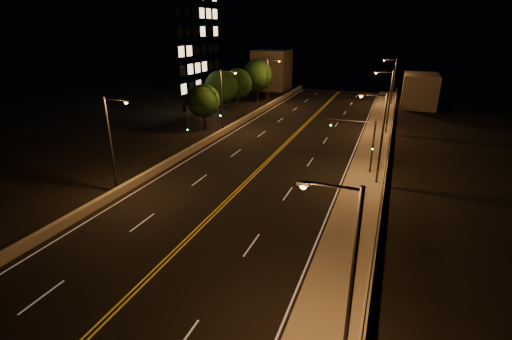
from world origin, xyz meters
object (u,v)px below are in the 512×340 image
(streetlight_1, at_px, (379,134))
(streetlight_5, at_px, (223,97))
(traffic_signal_right, at_px, (362,140))
(streetlight_0, at_px, (346,268))
(streetlight_6, at_px, (269,79))
(traffic_signal_left, at_px, (196,124))
(tree_3, at_px, (258,75))
(tree_2, at_px, (237,84))
(building_tower, at_px, (140,40))
(tree_1, at_px, (221,87))
(streetlight_4, at_px, (113,139))
(streetlight_3, at_px, (392,79))
(tree_0, at_px, (204,101))
(streetlight_2, at_px, (388,98))

(streetlight_1, distance_m, streetlight_5, 24.78)
(traffic_signal_right, bearing_deg, streetlight_0, -86.25)
(streetlight_1, xyz_separation_m, streetlight_6, (-21.41, 32.10, 0.00))
(traffic_signal_left, xyz_separation_m, tree_3, (-4.76, 33.23, 1.59))
(streetlight_1, relative_size, tree_2, 1.20)
(streetlight_0, height_order, streetlight_5, same)
(streetlight_1, bearing_deg, traffic_signal_left, 172.76)
(building_tower, relative_size, tree_1, 3.36)
(streetlight_4, relative_size, streetlight_5, 1.00)
(streetlight_3, distance_m, tree_0, 37.28)
(streetlight_0, height_order, tree_3, streetlight_0)
(streetlight_2, relative_size, traffic_signal_left, 1.54)
(streetlight_4, xyz_separation_m, streetlight_5, (0.00, 22.25, 0.00))
(streetlight_3, bearing_deg, traffic_signal_right, -92.35)
(streetlight_6, xyz_separation_m, traffic_signal_left, (1.16, -29.53, -1.42))
(tree_0, bearing_deg, streetlight_5, -7.73)
(tree_1, bearing_deg, streetlight_5, -62.89)
(streetlight_3, height_order, streetlight_5, same)
(building_tower, height_order, tree_0, building_tower)
(streetlight_6, xyz_separation_m, tree_2, (-4.56, -4.16, -0.47))
(streetlight_2, bearing_deg, streetlight_1, -90.00)
(building_tower, bearing_deg, streetlight_4, -57.35)
(streetlight_5, height_order, tree_1, streetlight_5)
(streetlight_6, distance_m, building_tower, 24.01)
(streetlight_2, height_order, tree_2, streetlight_2)
(streetlight_3, bearing_deg, streetlight_4, -112.96)
(streetlight_5, relative_size, tree_2, 1.20)
(streetlight_4, bearing_deg, streetlight_2, 53.48)
(streetlight_5, distance_m, traffic_signal_right, 22.23)
(streetlight_1, xyz_separation_m, building_tower, (-42.70, 23.45, 6.96))
(streetlight_4, distance_m, tree_0, 22.98)
(streetlight_0, xyz_separation_m, tree_0, (-24.79, 34.23, -0.89))
(streetlight_0, bearing_deg, tree_3, 113.65)
(streetlight_2, bearing_deg, tree_1, 172.70)
(tree_2, bearing_deg, tree_0, -85.51)
(streetlight_6, relative_size, tree_2, 1.20)
(streetlight_5, height_order, tree_0, streetlight_5)
(streetlight_1, relative_size, traffic_signal_left, 1.54)
(streetlight_3, bearing_deg, streetlight_6, -157.98)
(streetlight_5, xyz_separation_m, traffic_signal_left, (1.16, -9.90, -1.42))
(tree_0, height_order, tree_2, tree_2)
(streetlight_4, bearing_deg, traffic_signal_left, 84.61)
(streetlight_2, distance_m, tree_1, 26.79)
(streetlight_6, bearing_deg, streetlight_3, 22.02)
(streetlight_4, bearing_deg, tree_3, 94.51)
(streetlight_2, bearing_deg, streetlight_6, 148.83)
(tree_0, xyz_separation_m, tree_3, (-0.22, 22.87, 1.06))
(traffic_signal_left, bearing_deg, streetlight_6, 92.26)
(streetlight_4, height_order, building_tower, building_tower)
(streetlight_5, distance_m, building_tower, 24.94)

